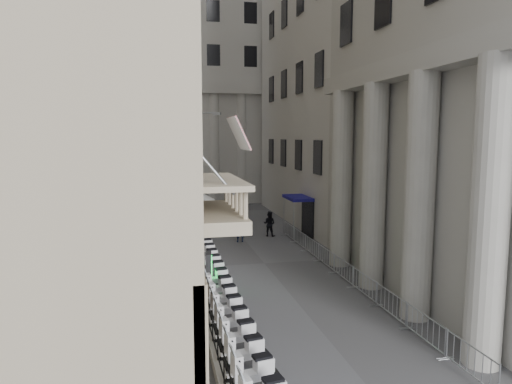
# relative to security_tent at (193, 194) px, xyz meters

# --- Properties ---
(far_building) EXTENTS (22.00, 10.00, 30.00)m
(far_building) POSITION_rel_security_tent_xyz_m (3.43, 19.07, 11.95)
(far_building) COLOR #B4B1AA
(far_building) RESTS_ON ground
(iron_fence) EXTENTS (0.30, 28.00, 1.40)m
(iron_fence) POSITION_rel_security_tent_xyz_m (-0.87, -10.93, -3.05)
(iron_fence) COLOR black
(iron_fence) RESTS_ON ground
(blue_awning) EXTENTS (1.60, 3.00, 3.00)m
(blue_awning) POSITION_rel_security_tent_xyz_m (7.58, -2.93, -3.05)
(blue_awning) COLOR navy
(blue_awning) RESTS_ON ground
(scooter_2) EXTENTS (1.48, 0.79, 1.50)m
(scooter_2) POSITION_rel_security_tent_xyz_m (0.02, -21.49, -3.05)
(scooter_2) COLOR white
(scooter_2) RESTS_ON ground
(scooter_3) EXTENTS (1.48, 0.79, 1.50)m
(scooter_3) POSITION_rel_security_tent_xyz_m (0.02, -20.17, -3.05)
(scooter_3) COLOR white
(scooter_3) RESTS_ON ground
(scooter_4) EXTENTS (1.48, 0.79, 1.50)m
(scooter_4) POSITION_rel_security_tent_xyz_m (0.02, -18.85, -3.05)
(scooter_4) COLOR white
(scooter_4) RESTS_ON ground
(scooter_5) EXTENTS (1.48, 0.79, 1.50)m
(scooter_5) POSITION_rel_security_tent_xyz_m (0.02, -17.53, -3.05)
(scooter_5) COLOR white
(scooter_5) RESTS_ON ground
(scooter_6) EXTENTS (1.48, 0.79, 1.50)m
(scooter_6) POSITION_rel_security_tent_xyz_m (0.02, -16.20, -3.05)
(scooter_6) COLOR white
(scooter_6) RESTS_ON ground
(scooter_7) EXTENTS (1.48, 0.79, 1.50)m
(scooter_7) POSITION_rel_security_tent_xyz_m (0.02, -14.88, -3.05)
(scooter_7) COLOR white
(scooter_7) RESTS_ON ground
(scooter_8) EXTENTS (1.48, 0.79, 1.50)m
(scooter_8) POSITION_rel_security_tent_xyz_m (0.02, -13.56, -3.05)
(scooter_8) COLOR white
(scooter_8) RESTS_ON ground
(scooter_9) EXTENTS (1.48, 0.79, 1.50)m
(scooter_9) POSITION_rel_security_tent_xyz_m (0.02, -12.23, -3.05)
(scooter_9) COLOR white
(scooter_9) RESTS_ON ground
(scooter_10) EXTENTS (1.48, 0.79, 1.50)m
(scooter_10) POSITION_rel_security_tent_xyz_m (0.02, -10.91, -3.05)
(scooter_10) COLOR white
(scooter_10) RESTS_ON ground
(scooter_11) EXTENTS (1.48, 0.79, 1.50)m
(scooter_11) POSITION_rel_security_tent_xyz_m (0.02, -9.59, -3.05)
(scooter_11) COLOR white
(scooter_11) RESTS_ON ground
(scooter_12) EXTENTS (1.48, 0.79, 1.50)m
(scooter_12) POSITION_rel_security_tent_xyz_m (0.02, -8.26, -3.05)
(scooter_12) COLOR white
(scooter_12) RESTS_ON ground
(scooter_13) EXTENTS (1.48, 0.79, 1.50)m
(scooter_13) POSITION_rel_security_tent_xyz_m (0.02, -6.94, -3.05)
(scooter_13) COLOR white
(scooter_13) RESTS_ON ground
(scooter_14) EXTENTS (1.48, 0.79, 1.50)m
(scooter_14) POSITION_rel_security_tent_xyz_m (0.02, -5.62, -3.05)
(scooter_14) COLOR white
(scooter_14) RESTS_ON ground
(barrier_0) EXTENTS (0.60, 2.40, 1.10)m
(barrier_0) POSITION_rel_security_tent_xyz_m (6.74, -23.67, -3.05)
(barrier_0) COLOR #A5A8AD
(barrier_0) RESTS_ON ground
(barrier_1) EXTENTS (0.60, 2.40, 1.10)m
(barrier_1) POSITION_rel_security_tent_xyz_m (6.74, -21.17, -3.05)
(barrier_1) COLOR #A5A8AD
(barrier_1) RESTS_ON ground
(barrier_2) EXTENTS (0.60, 2.40, 1.10)m
(barrier_2) POSITION_rel_security_tent_xyz_m (6.74, -18.67, -3.05)
(barrier_2) COLOR #A5A8AD
(barrier_2) RESTS_ON ground
(barrier_3) EXTENTS (0.60, 2.40, 1.10)m
(barrier_3) POSITION_rel_security_tent_xyz_m (6.74, -16.17, -3.05)
(barrier_3) COLOR #A5A8AD
(barrier_3) RESTS_ON ground
(barrier_4) EXTENTS (0.60, 2.40, 1.10)m
(barrier_4) POSITION_rel_security_tent_xyz_m (6.74, -13.67, -3.05)
(barrier_4) COLOR #A5A8AD
(barrier_4) RESTS_ON ground
(barrier_5) EXTENTS (0.60, 2.40, 1.10)m
(barrier_5) POSITION_rel_security_tent_xyz_m (6.74, -11.17, -3.05)
(barrier_5) COLOR #A5A8AD
(barrier_5) RESTS_ON ground
(barrier_6) EXTENTS (0.60, 2.40, 1.10)m
(barrier_6) POSITION_rel_security_tent_xyz_m (6.74, -8.67, -3.05)
(barrier_6) COLOR #A5A8AD
(barrier_6) RESTS_ON ground
(barrier_7) EXTENTS (0.60, 2.40, 1.10)m
(barrier_7) POSITION_rel_security_tent_xyz_m (6.74, -6.17, -3.05)
(barrier_7) COLOR #A5A8AD
(barrier_7) RESTS_ON ground
(barrier_8) EXTENTS (0.60, 2.40, 1.10)m
(barrier_8) POSITION_rel_security_tent_xyz_m (6.74, -3.67, -3.05)
(barrier_8) COLOR #A5A8AD
(barrier_8) RESTS_ON ground
(security_tent) EXTENTS (4.49, 4.49, 3.65)m
(security_tent) POSITION_rel_security_tent_xyz_m (0.00, 0.00, 0.00)
(security_tent) COLOR white
(security_tent) RESTS_ON ground
(street_lamp) EXTENTS (2.78, 1.41, 9.20)m
(street_lamp) POSITION_rel_security_tent_xyz_m (-0.40, -1.42, 2.50)
(street_lamp) COLOR gray
(street_lamp) RESTS_ON ground
(info_kiosk) EXTENTS (0.38, 0.89, 1.84)m
(info_kiosk) POSITION_rel_security_tent_xyz_m (-0.27, -13.64, -2.12)
(info_kiosk) COLOR black
(info_kiosk) RESTS_ON ground
(pedestrian_a) EXTENTS (0.74, 0.51, 1.94)m
(pedestrian_a) POSITION_rel_security_tent_xyz_m (2.98, -3.99, -2.08)
(pedestrian_a) COLOR black
(pedestrian_a) RESTS_ON ground
(pedestrian_b) EXTENTS (1.16, 1.10, 1.89)m
(pedestrian_b) POSITION_rel_security_tent_xyz_m (5.47, -2.62, -2.10)
(pedestrian_b) COLOR black
(pedestrian_b) RESTS_ON ground
(pedestrian_c) EXTENTS (1.05, 0.93, 1.81)m
(pedestrian_c) POSITION_rel_security_tent_xyz_m (1.43, 7.07, -2.14)
(pedestrian_c) COLOR black
(pedestrian_c) RESTS_ON ground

